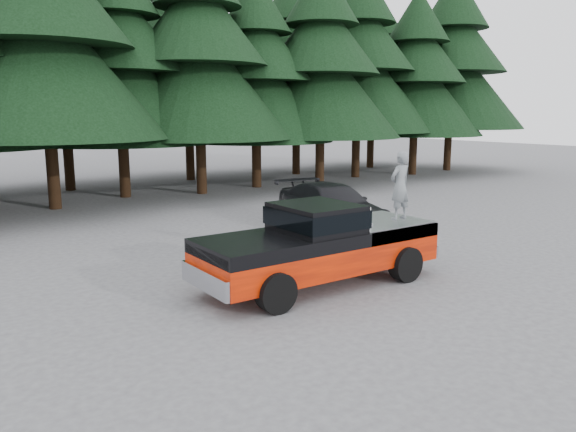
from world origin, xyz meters
TOP-DOWN VIEW (x-y plane):
  - ground at (0.00, 0.00)m, footprint 120.00×120.00m
  - pickup_truck at (1.51, -0.05)m, footprint 6.00×2.04m
  - truck_cab at (1.41, -0.05)m, footprint 1.66×1.90m
  - air_compressor at (2.40, -0.22)m, footprint 0.66×0.56m
  - man_on_bed at (3.88, -0.24)m, footprint 0.64×0.45m
  - parked_car at (5.89, 4.80)m, footprint 2.73×5.47m
  - treeline at (0.42, 17.20)m, footprint 60.15×16.05m

SIDE VIEW (x-z plane):
  - ground at x=0.00m, z-range 0.00..0.00m
  - pickup_truck at x=1.51m, z-range 0.00..1.33m
  - parked_car at x=5.89m, z-range 0.00..1.53m
  - air_compressor at x=2.40m, z-range 1.33..1.75m
  - truck_cab at x=1.41m, z-range 1.33..1.92m
  - man_on_bed at x=3.88m, z-range 1.33..3.02m
  - treeline at x=0.42m, z-range -1.03..16.47m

